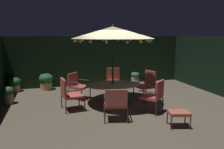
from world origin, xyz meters
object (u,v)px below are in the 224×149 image
Objects in this scene: patio_chair_southwest at (116,102)px; patio_chair_east at (113,79)px; patio_chair_north at (154,94)px; patio_dining_table at (113,88)px; potted_plant_front_corner at (14,84)px; potted_plant_left_far at (8,95)px; patio_chair_southeast at (77,84)px; patio_chair_northeast at (147,83)px; ottoman_footrest at (179,113)px; potted_plant_right_near at (46,81)px; potted_plant_right_far at (135,77)px; patio_umbrella at (113,33)px; patio_chair_south at (69,93)px.

patio_chair_east is at bearing 75.21° from patio_chair_southwest.
patio_chair_east is at bearing 102.26° from patio_chair_north.
patio_dining_table is 4.44m from potted_plant_front_corner.
patio_chair_southwest is 3.98m from potted_plant_left_far.
patio_dining_table is 1.49m from patio_chair_southwest.
patio_chair_southeast is at bearing -35.80° from potted_plant_front_corner.
patio_chair_northeast reaches higher than ottoman_footrest.
patio_chair_northeast is 4.34m from potted_plant_right_near.
patio_chair_northeast is at bearing -101.57° from potted_plant_right_far.
patio_chair_north is at bearing -49.02° from patio_dining_table.
potted_plant_left_far is (-3.10, 2.48, -0.21)m from patio_chair_southwest.
patio_umbrella is at bearing -43.05° from patio_chair_southeast.
patio_chair_southwest is at bearing -103.11° from patio_umbrella.
patio_chair_northeast is (0.47, 1.53, -0.01)m from patio_chair_north.
patio_dining_table reaches higher than potted_plant_front_corner.
patio_chair_east is (0.43, 1.44, -0.00)m from patio_dining_table.
patio_chair_southeast reaches higher than potted_plant_front_corner.
potted_plant_right_far is at bearing 80.61° from ottoman_footrest.
patio_chair_northeast is at bearing 11.97° from patio_chair_south.
patio_chair_northeast reaches higher than potted_plant_right_near.
patio_chair_southeast is (-1.09, 1.02, -1.87)m from patio_umbrella.
patio_dining_table is 0.69× the size of patio_umbrella.
patio_umbrella reaches higher than potted_plant_left_far.
potted_plant_front_corner is at bearing 179.30° from potted_plant_right_near.
patio_chair_east is (-1.03, 1.04, 0.02)m from patio_chair_northeast.
potted_plant_front_corner is (-4.59, 5.00, -0.03)m from ottoman_footrest.
potted_plant_front_corner is at bearing 141.76° from patio_umbrella.
patio_chair_northeast is at bearing 73.00° from patio_chair_north.
potted_plant_right_far reaches higher than ottoman_footrest.
potted_plant_right_far is (3.03, 1.76, -0.25)m from patio_chair_southeast.
patio_chair_southeast is (-2.55, 0.62, -0.02)m from patio_chair_northeast.
patio_chair_east is at bearing 73.53° from patio_dining_table.
patio_chair_east is 1.81× the size of potted_plant_right_far.
patio_chair_south is at bearing 141.88° from ottoman_footrest.
patio_umbrella is 2.67× the size of patio_chair_north.
potted_plant_front_corner reaches higher than potted_plant_right_far.
patio_chair_north is 1.07× the size of patio_chair_southeast.
potted_plant_right_near reaches higher than potted_plant_right_far.
patio_chair_east is (-0.56, 2.57, 0.00)m from patio_chair_north.
potted_plant_right_far is at bearing 55.13° from patio_dining_table.
patio_umbrella is at bearing 8.54° from patio_chair_south.
patio_chair_north is at bearing -40.96° from potted_plant_front_corner.
patio_chair_northeast is 2.62m from patio_chair_southeast.
patio_umbrella is 4.90m from potted_plant_front_corner.
potted_plant_front_corner is 1.27m from potted_plant_right_near.
patio_dining_table is 1.51m from patio_chair_south.
patio_chair_north is 2.64m from patio_chair_south.
patio_chair_northeast is (1.45, 0.40, -0.02)m from patio_dining_table.
patio_chair_east reaches higher than potted_plant_right_near.
potted_plant_front_corner is at bearing 139.04° from patio_chair_north.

